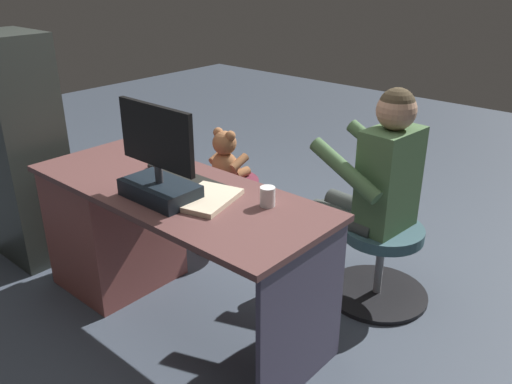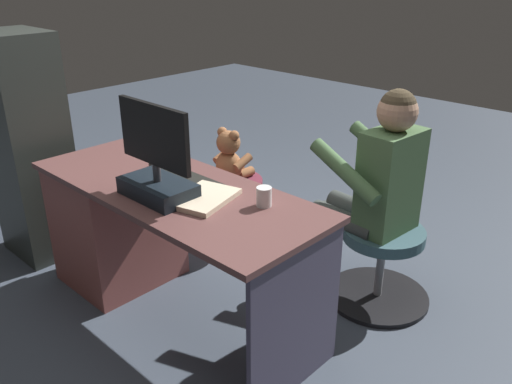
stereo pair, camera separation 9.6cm
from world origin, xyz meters
The scene contains 13 objects.
ground_plane centered at (0.00, 0.00, 0.00)m, with size 10.00×10.00×0.00m, color #414A59.
desk centered at (0.42, 0.31, 0.39)m, with size 1.60×0.63×0.73m.
monitor centered at (-0.05, 0.42, 0.86)m, with size 0.45×0.21×0.43m.
keyboard centered at (-0.01, 0.22, 0.74)m, with size 0.42×0.14×0.02m, color black.
computer_mouse centered at (0.27, 0.19, 0.74)m, with size 0.06×0.10×0.04m, color #292928.
cup centered at (-0.46, 0.17, 0.77)m, with size 0.07×0.07×0.09m, color white.
tv_remote centered at (0.16, 0.35, 0.73)m, with size 0.04×0.15×0.02m, color black.
notebook_binder centered at (-0.23, 0.31, 0.74)m, with size 0.22×0.30×0.02m, color beige.
office_chair_teddy centered at (0.39, -0.43, 0.24)m, with size 0.54×0.54×0.43m.
teddy_bear centered at (0.39, -0.44, 0.58)m, with size 0.23×0.23×0.34m.
visitor_chair centered at (-0.69, -0.52, 0.24)m, with size 0.55×0.55×0.43m.
person centered at (-0.60, -0.51, 0.68)m, with size 0.56×0.50×1.16m.
equipment_rack centered at (1.16, 0.47, 0.68)m, with size 0.44×0.36×1.36m, color #2F3530.
Camera 2 is at (-1.87, 1.71, 1.72)m, focal length 37.09 mm.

